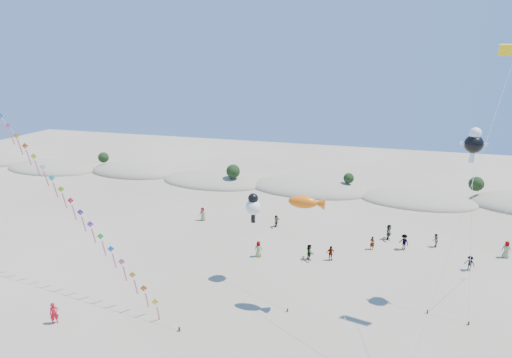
# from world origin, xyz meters

# --- Properties ---
(dune_ridge) EXTENTS (145.30, 11.49, 5.57)m
(dune_ridge) POSITION_xyz_m (1.06, 45.14, 0.11)
(dune_ridge) COLOR gray
(dune_ridge) RESTS_ON ground
(kite_train) EXTENTS (26.30, 8.36, 18.93)m
(kite_train) POSITION_xyz_m (-17.50, 11.03, 9.68)
(kite_train) COLOR #3F2D1E
(kite_train) RESTS_ON ground
(fish_kite) EXTENTS (7.26, 8.45, 9.77)m
(fish_kite) POSITION_xyz_m (4.89, 12.84, 9.23)
(fish_kite) COLOR #3F2D1E
(fish_kite) RESTS_ON ground
(cartoon_kite_low) EXTENTS (5.10, 5.43, 8.43)m
(cartoon_kite_low) POSITION_xyz_m (-0.53, 16.21, 7.27)
(cartoon_kite_low) COLOR #3F2D1E
(cartoon_kite_low) RESTS_ON ground
(cartoon_kite_high) EXTENTS (2.00, 4.56, 15.02)m
(cartoon_kite_high) POSITION_xyz_m (17.13, 17.57, 13.84)
(cartoon_kite_high) COLOR #3F2D1E
(cartoon_kite_high) RESTS_ON ground
(dark_kite) EXTENTS (8.11, 8.54, 8.75)m
(dark_kite) POSITION_xyz_m (20.46, 20.67, 6.07)
(dark_kite) COLOR #3F2D1E
(dark_kite) RESTS_ON ground
(flyer_foreground) EXTENTS (0.74, 0.78, 1.80)m
(flyer_foreground) POSITION_xyz_m (-13.49, 4.85, 0.90)
(flyer_foreground) COLOR red
(flyer_foreground) RESTS_ON ground
(beachgoers) EXTENTS (35.45, 9.57, 1.83)m
(beachgoers) POSITION_xyz_m (8.66, 25.80, 0.84)
(beachgoers) COLOR slate
(beachgoers) RESTS_ON ground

